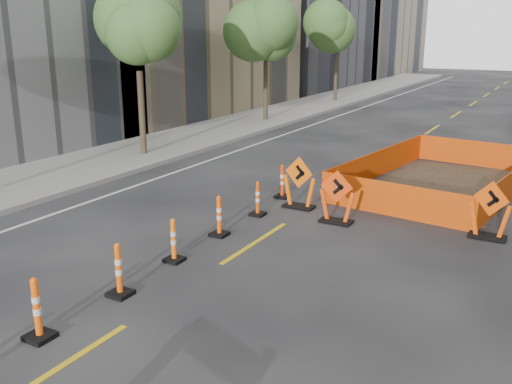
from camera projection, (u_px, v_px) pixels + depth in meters
The scene contains 16 objects.
ground_plane at pixel (144, 314), 9.98m from camera, with size 140.00×140.00×0.00m, color black.
sidewalk_left at pixel (164, 145), 24.26m from camera, with size 4.00×90.00×0.15m, color gray.
bld_left_d at pixel (284, 3), 48.94m from camera, with size 12.00×16.00×14.00m, color #4C4C51.
tree_l_b at pixel (138, 37), 21.08m from camera, with size 2.80×2.80×5.95m.
tree_l_c at pixel (266, 35), 29.47m from camera, with size 2.80×2.80×5.95m.
tree_l_d at pixel (337, 34), 37.85m from camera, with size 2.80×2.80×5.95m.
channelizer_2 at pixel (37, 309), 9.03m from camera, with size 0.42×0.42×1.07m, color #FF560A, non-canonical shape.
channelizer_3 at pixel (119, 270), 10.53m from camera, with size 0.41×0.41×1.04m, color #EF540A, non-canonical shape.
channelizer_4 at pixel (173, 240), 12.11m from camera, with size 0.38×0.38×0.97m, color #FF670A, non-canonical shape.
channelizer_5 at pixel (219, 216), 13.64m from camera, with size 0.39×0.39×1.00m, color #FE500A, non-canonical shape.
channelizer_6 at pixel (258, 198), 15.14m from camera, with size 0.37×0.37×0.95m, color #D74609, non-canonical shape.
channelizer_7 at pixel (282, 181), 16.74m from camera, with size 0.40×0.40×1.01m, color red, non-canonical shape.
chevron_sign_left at pixel (299, 182), 15.74m from camera, with size 0.97×0.58×1.46m, color #FD640A, non-canonical shape.
chevron_sign_center at pixel (337, 197), 14.51m from camera, with size 0.93×0.56×1.39m, color #EF3F0A, non-canonical shape.
chevron_sign_right at pixel (490, 210), 13.41m from camera, with size 0.95×0.57×1.42m, color #F0500A, non-canonical shape.
safety_fence at pixel (442, 173), 17.89m from camera, with size 4.31×7.33×0.92m, color orange, non-canonical shape.
Camera 1 is at (6.12, -6.90, 4.79)m, focal length 40.00 mm.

